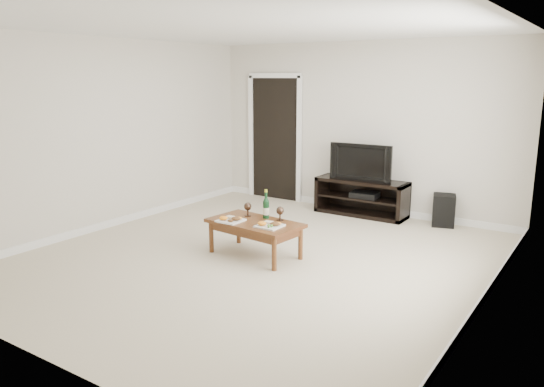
{
  "coord_description": "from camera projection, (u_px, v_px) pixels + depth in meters",
  "views": [
    {
      "loc": [
        3.4,
        -4.82,
        2.09
      ],
      "look_at": [
        -0.05,
        0.37,
        0.7
      ],
      "focal_mm": 35.0,
      "sensor_mm": 36.0,
      "label": 1
    }
  ],
  "objects": [
    {
      "name": "subwoofer",
      "position": [
        444.0,
        210.0,
        7.5
      ],
      "size": [
        0.38,
        0.38,
        0.45
      ],
      "primitive_type": "cube",
      "rotation": [
        0.0,
        0.0,
        0.29
      ],
      "color": "black",
      "rests_on": "ground"
    },
    {
      "name": "television",
      "position": [
        363.0,
        162.0,
        7.96
      ],
      "size": [
        0.97,
        0.17,
        0.55
      ],
      "primitive_type": "imported",
      "rotation": [
        0.0,
        0.0,
        0.04
      ],
      "color": "black",
      "rests_on": "media_console"
    },
    {
      "name": "doorway",
      "position": [
        275.0,
        139.0,
        9.04
      ],
      "size": [
        0.9,
        0.02,
        2.05
      ],
      "primitive_type": "cube",
      "color": "black",
      "rests_on": "ground"
    },
    {
      "name": "coffee_table",
      "position": [
        255.0,
        239.0,
        6.25
      ],
      "size": [
        1.16,
        0.71,
        0.42
      ],
      "primitive_type": "cube",
      "rotation": [
        0.0,
        0.0,
        -0.11
      ],
      "color": "brown",
      "rests_on": "ground"
    },
    {
      "name": "plate_right",
      "position": [
        270.0,
        224.0,
        5.98
      ],
      "size": [
        0.27,
        0.27,
        0.07
      ],
      "primitive_type": "cube",
      "color": "white",
      "rests_on": "coffee_table"
    },
    {
      "name": "wine_bottle",
      "position": [
        266.0,
        204.0,
        6.31
      ],
      "size": [
        0.07,
        0.07,
        0.35
      ],
      "primitive_type": "cylinder",
      "color": "#0E3318",
      "rests_on": "coffee_table"
    },
    {
      "name": "plate_left",
      "position": [
        231.0,
        218.0,
        6.2
      ],
      "size": [
        0.27,
        0.27,
        0.07
      ],
      "primitive_type": "cube",
      "color": "white",
      "rests_on": "coffee_table"
    },
    {
      "name": "media_console",
      "position": [
        361.0,
        197.0,
        8.08
      ],
      "size": [
        1.4,
        0.45,
        0.55
      ],
      "primitive_type": "cube",
      "color": "black",
      "rests_on": "ground"
    },
    {
      "name": "av_receiver",
      "position": [
        365.0,
        195.0,
        8.03
      ],
      "size": [
        0.43,
        0.34,
        0.08
      ],
      "primitive_type": "cube",
      "rotation": [
        0.0,
        0.0,
        0.09
      ],
      "color": "black",
      "rests_on": "media_console"
    },
    {
      "name": "ceiling",
      "position": [
        256.0,
        24.0,
        5.64
      ],
      "size": [
        5.0,
        5.5,
        0.04
      ],
      "primitive_type": "cube",
      "color": "white",
      "rests_on": "back_wall"
    },
    {
      "name": "goblet_right",
      "position": [
        280.0,
        214.0,
        6.22
      ],
      "size": [
        0.09,
        0.09,
        0.17
      ],
      "primitive_type": null,
      "color": "#3A2A20",
      "rests_on": "coffee_table"
    },
    {
      "name": "goblet_left",
      "position": [
        248.0,
        209.0,
        6.42
      ],
      "size": [
        0.09,
        0.09,
        0.17
      ],
      "primitive_type": null,
      "color": "#3A2A20",
      "rests_on": "coffee_table"
    },
    {
      "name": "back_wall",
      "position": [
        360.0,
        128.0,
        8.18
      ],
      "size": [
        5.0,
        0.04,
        2.6
      ],
      "primitive_type": "cube",
      "color": "beige",
      "rests_on": "ground"
    },
    {
      "name": "floor",
      "position": [
        258.0,
        258.0,
        6.21
      ],
      "size": [
        5.5,
        5.5,
        0.0
      ],
      "primitive_type": "plane",
      "color": "#C2B49C",
      "rests_on": "ground"
    }
  ]
}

